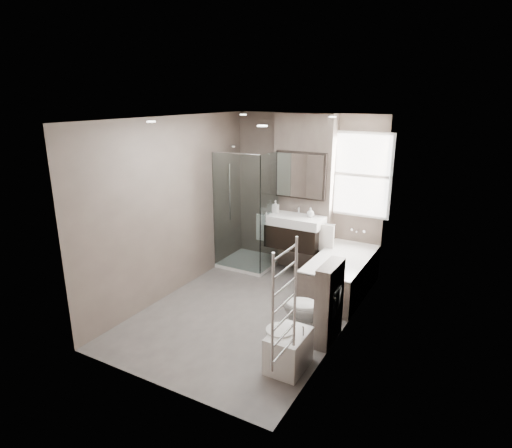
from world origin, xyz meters
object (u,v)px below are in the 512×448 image
Objects in this scene: bathtub at (341,273)px; toilet at (310,309)px; vanity at (294,231)px; bidet at (288,349)px.

toilet is at bearing -88.07° from bathtub.
vanity is 2.65m from bidet.
vanity reaches higher than bathtub.
bathtub is 2.95× the size of bidet.
vanity is at bearing 112.94° from bidet.
bathtub is 2.07m from bidet.
vanity is 1.07m from bathtub.
bathtub reaches higher than bidet.
vanity is 1.96m from toilet.
toilet reaches higher than bathtub.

